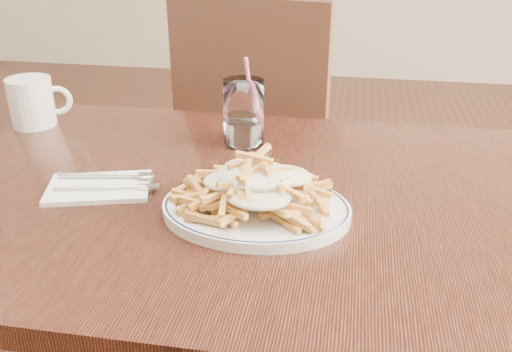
% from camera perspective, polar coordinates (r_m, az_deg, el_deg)
% --- Properties ---
extents(table, '(1.20, 0.80, 0.75)m').
position_cam_1_polar(table, '(1.05, -1.56, -5.30)').
color(table, black).
rests_on(table, ground).
extents(chair_far, '(0.52, 0.52, 0.99)m').
position_cam_1_polar(chair_far, '(1.78, 0.43, 4.19)').
color(chair_far, black).
rests_on(chair_far, ground).
extents(fries_plate, '(0.31, 0.27, 0.02)m').
position_cam_1_polar(fries_plate, '(0.93, 0.00, -3.32)').
color(fries_plate, white).
rests_on(fries_plate, table).
extents(loaded_fries, '(0.28, 0.25, 0.07)m').
position_cam_1_polar(loaded_fries, '(0.90, 0.00, -0.67)').
color(loaded_fries, '#C38B3B').
rests_on(loaded_fries, fries_plate).
extents(napkin, '(0.20, 0.16, 0.01)m').
position_cam_1_polar(napkin, '(1.05, -15.45, -1.12)').
color(napkin, white).
rests_on(napkin, table).
extents(cutlery, '(0.20, 0.11, 0.01)m').
position_cam_1_polar(cutlery, '(1.05, -15.38, -0.60)').
color(cutlery, silver).
rests_on(cutlery, napkin).
extents(water_glass, '(0.08, 0.08, 0.19)m').
position_cam_1_polar(water_glass, '(1.19, -1.24, 5.95)').
color(water_glass, white).
rests_on(water_glass, table).
extents(coffee_mug, '(0.13, 0.10, 0.11)m').
position_cam_1_polar(coffee_mug, '(1.39, -21.42, 6.90)').
color(coffee_mug, white).
rests_on(coffee_mug, table).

